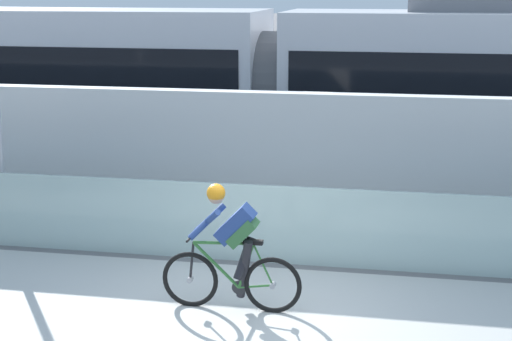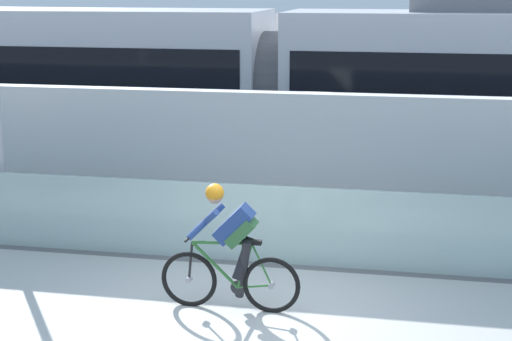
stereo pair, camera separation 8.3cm
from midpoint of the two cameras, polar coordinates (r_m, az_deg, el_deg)
name	(u,v)px [view 1 (the left image)]	position (r m, az deg, el deg)	size (l,w,h in m)	color
ground_plane	(252,311)	(10.40, -0.52, -9.68)	(200.00, 200.00, 0.00)	slate
bike_path_deck	(252,311)	(10.40, -0.52, -9.65)	(32.00, 3.20, 0.01)	beige
glass_parapet	(277,225)	(11.92, 1.28, -3.77)	(32.00, 0.05, 1.15)	#ADC6C1
concrete_barrier_wall	(296,161)	(13.51, 2.61, 0.63)	(32.00, 0.36, 2.26)	white
tram_rail_near	(314,191)	(16.16, 3.89, -1.44)	(32.00, 0.08, 0.01)	#595654
tram_rail_far	(323,175)	(17.55, 4.49, -0.31)	(32.00, 0.08, 0.01)	#595654
tram	(274,89)	(16.64, 1.12, 5.62)	(22.56, 2.54, 3.81)	silver
cyclist_on_bike	(231,250)	(10.18, -1.94, -5.50)	(1.77, 0.58, 1.61)	black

